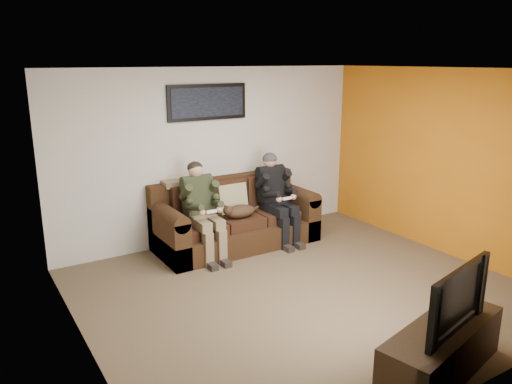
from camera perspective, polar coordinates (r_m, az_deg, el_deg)
floor at (r=6.16m, az=5.30°, el=-11.17°), size 5.00×5.00×0.00m
ceiling at (r=5.54m, az=5.96°, el=13.78°), size 5.00×5.00×0.00m
wall_back at (r=7.58m, az=-4.76°, el=4.21°), size 5.00×0.00×5.00m
wall_front at (r=4.23m, az=24.44°, el=-5.84°), size 5.00×0.00×5.00m
wall_left at (r=4.69m, az=-19.56°, el=-3.39°), size 0.00×4.50×4.50m
wall_right at (r=7.46m, az=21.10°, el=3.09°), size 0.00×4.50×4.50m
accent_wall_right at (r=7.46m, az=21.05°, el=3.09°), size 0.00×4.50×4.50m
sofa at (r=7.49m, az=-2.56°, el=-3.23°), size 2.39×1.03×0.98m
throw_pillow at (r=7.44m, az=-2.76°, el=-0.75°), size 0.46×0.22×0.45m
throw_blanket at (r=7.28m, az=-8.77°, el=1.05°), size 0.49×0.24×0.09m
person_left at (r=6.94m, az=-6.23°, el=-1.43°), size 0.51×0.87×1.33m
person_right at (r=7.53m, az=2.25°, el=-0.01°), size 0.51×0.86×1.34m
cat at (r=7.21m, az=-1.94°, el=-2.20°), size 0.66×0.26×0.24m
framed_poster at (r=7.39m, az=-5.56°, el=10.19°), size 1.25×0.05×0.52m
tv_stand at (r=4.88m, az=20.43°, el=-16.55°), size 1.53×0.79×0.46m
television at (r=4.64m, az=21.03°, el=-11.01°), size 1.02×0.36×0.59m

